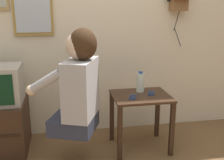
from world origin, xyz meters
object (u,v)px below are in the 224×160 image
(wall_mirror, at_px, (32,4))
(cell_phone_held, at_px, (133,97))
(cell_phone_spare, at_px, (151,93))
(person, at_px, (78,84))
(water_bottle, at_px, (140,82))

(wall_mirror, xyz_separation_m, cell_phone_held, (0.89, -0.53, -0.83))
(wall_mirror, xyz_separation_m, cell_phone_spare, (1.09, -0.45, -0.83))
(wall_mirror, bearing_deg, cell_phone_held, -30.73)
(person, bearing_deg, wall_mirror, 52.38)
(wall_mirror, height_order, cell_phone_spare, wall_mirror)
(cell_phone_spare, xyz_separation_m, water_bottle, (-0.09, 0.08, 0.09))
(person, relative_size, wall_mirror, 1.48)
(wall_mirror, xyz_separation_m, water_bottle, (1.00, -0.37, -0.74))
(person, xyz_separation_m, water_bottle, (0.62, 0.27, -0.10))
(person, height_order, cell_phone_held, person)
(person, distance_m, water_bottle, 0.69)
(wall_mirror, relative_size, cell_phone_held, 4.39)
(cell_phone_held, bearing_deg, water_bottle, 76.53)
(wall_mirror, distance_m, water_bottle, 1.30)
(person, bearing_deg, water_bottle, -44.56)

